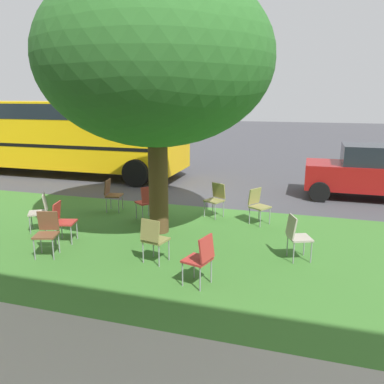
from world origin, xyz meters
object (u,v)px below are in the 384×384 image
at_px(chair_2, 216,197).
at_px(chair_3, 47,230).
at_px(chair_1, 62,219).
at_px(school_bus, 56,130).
at_px(chair_7, 147,200).
at_px(chair_6, 258,203).
at_px(chair_5, 111,193).
at_px(chair_9, 154,237).
at_px(parked_car, 370,172).
at_px(chair_8, 41,209).
at_px(street_tree, 156,60).
at_px(chair_0, 201,256).
at_px(chair_4, 296,234).

relative_size(chair_2, chair_3, 1.00).
xyz_separation_m(chair_1, chair_3, (-0.15, 0.71, 0.00)).
height_order(chair_2, school_bus, school_bus).
distance_m(chair_1, chair_3, 0.73).
distance_m(chair_7, school_bus, 7.58).
distance_m(chair_2, chair_6, 1.16).
bearing_deg(school_bus, chair_5, 137.81).
distance_m(chair_2, chair_5, 2.86).
distance_m(chair_2, chair_7, 1.79).
height_order(chair_9, parked_car, parked_car).
xyz_separation_m(chair_1, chair_2, (-2.73, -2.75, 0.00)).
bearing_deg(chair_1, chair_3, 102.15).
height_order(chair_1, chair_8, same).
relative_size(chair_6, chair_9, 1.00).
bearing_deg(chair_8, street_tree, -164.60).
xyz_separation_m(chair_8, chair_9, (-3.21, 0.95, 0.00)).
xyz_separation_m(chair_3, chair_9, (-2.14, -0.25, 0.00)).
xyz_separation_m(chair_3, chair_8, (1.06, -1.20, 0.00)).
bearing_deg(school_bus, chair_3, 123.78).
height_order(chair_0, chair_7, same).
xyz_separation_m(chair_0, chair_8, (4.29, -1.56, 0.00)).
distance_m(street_tree, chair_3, 4.14).
bearing_deg(chair_0, chair_8, -20.02).
relative_size(chair_3, chair_5, 1.00).
bearing_deg(chair_0, chair_1, -17.67).
bearing_deg(chair_3, street_tree, -129.47).
bearing_deg(street_tree, chair_4, 166.46).
height_order(chair_3, chair_5, same).
height_order(chair_6, chair_8, same).
xyz_separation_m(chair_2, chair_6, (-1.12, 0.28, 0.00)).
height_order(chair_3, chair_9, same).
bearing_deg(chair_6, chair_2, -14.15).
height_order(chair_5, parked_car, parked_car).
relative_size(chair_0, chair_7, 1.00).
distance_m(street_tree, chair_2, 3.77).
bearing_deg(chair_0, chair_7, -53.35).
bearing_deg(chair_1, chair_2, -134.74).
bearing_deg(chair_7, chair_0, 126.65).
xyz_separation_m(street_tree, chair_2, (-0.98, -1.53, -3.30)).
relative_size(chair_0, school_bus, 0.08).
relative_size(chair_2, chair_7, 1.00).
height_order(street_tree, chair_3, street_tree).
bearing_deg(chair_7, chair_1, 60.66).
bearing_deg(chair_6, street_tree, 30.73).
bearing_deg(chair_3, chair_0, 173.55).
xyz_separation_m(street_tree, chair_8, (2.65, 0.73, -3.30)).
distance_m(chair_7, chair_8, 2.51).
distance_m(chair_5, parked_car, 7.76).
xyz_separation_m(chair_3, chair_7, (-0.96, -2.69, 0.00)).
height_order(chair_3, chair_6, same).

